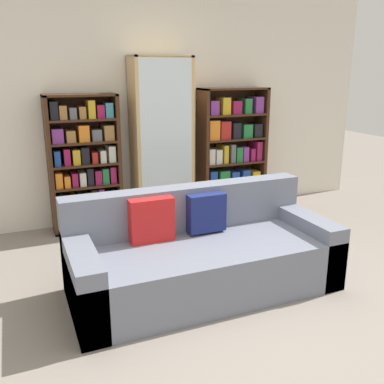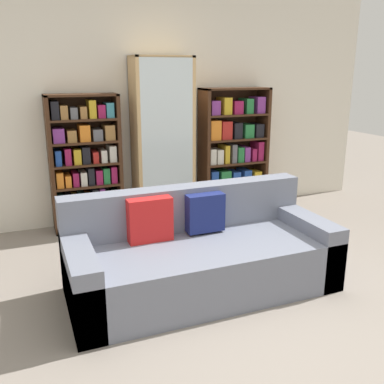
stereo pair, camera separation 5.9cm
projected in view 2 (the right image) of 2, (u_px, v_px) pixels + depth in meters
ground_plane at (253, 327)px, 3.03m from camera, size 16.00×16.00×0.00m
wall_back at (143, 106)px, 5.07m from camera, size 6.19×0.06×2.70m
couch at (200, 256)px, 3.52m from camera, size 2.15×0.92×0.80m
bookshelf_left at (85, 165)px, 4.78m from camera, size 0.78×0.32×1.52m
display_cabinet at (163, 142)px, 5.04m from camera, size 0.69×0.36×1.92m
bookshelf_right at (233, 153)px, 5.45m from camera, size 0.87×0.32×1.56m
wine_bottle at (221, 209)px, 5.14m from camera, size 0.07×0.07×0.38m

